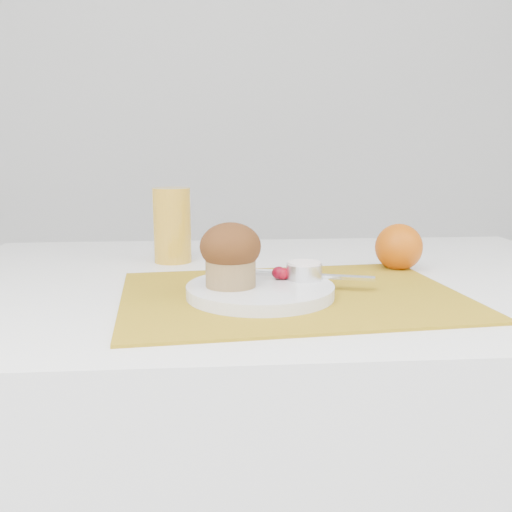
{
  "coord_description": "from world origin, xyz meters",
  "views": [
    {
      "loc": [
        -0.12,
        -0.91,
        0.98
      ],
      "look_at": [
        -0.05,
        -0.01,
        0.8
      ],
      "focal_mm": 40.0,
      "sensor_mm": 36.0,
      "label": 1
    }
  ],
  "objects": [
    {
      "name": "cream",
      "position": [
        0.02,
        -0.06,
        0.8
      ],
      "size": [
        0.06,
        0.06,
        0.01
      ],
      "primitive_type": "cylinder",
      "rotation": [
        0.0,
        0.0,
        0.24
      ],
      "color": "white",
      "rests_on": "ramekin"
    },
    {
      "name": "table",
      "position": [
        0.0,
        0.05,
        0.38
      ],
      "size": [
        1.2,
        0.8,
        0.75
      ],
      "primitive_type": "cube",
      "color": "white",
      "rests_on": "ground"
    },
    {
      "name": "juice_glass",
      "position": [
        -0.19,
        0.2,
        0.82
      ],
      "size": [
        0.09,
        0.09,
        0.14
      ],
      "primitive_type": "cylinder",
      "rotation": [
        0.0,
        0.0,
        -0.38
      ],
      "color": "gold",
      "rests_on": "table"
    },
    {
      "name": "muffin",
      "position": [
        -0.09,
        -0.1,
        0.82
      ],
      "size": [
        0.09,
        0.09,
        0.09
      ],
      "color": "#967648",
      "rests_on": "plate"
    },
    {
      "name": "ramekin",
      "position": [
        0.02,
        -0.06,
        0.78
      ],
      "size": [
        0.06,
        0.06,
        0.02
      ],
      "primitive_type": "cylinder",
      "rotation": [
        0.0,
        0.0,
        -0.1
      ],
      "color": "silver",
      "rests_on": "plate"
    },
    {
      "name": "orange",
      "position": [
        0.22,
        0.09,
        0.79
      ],
      "size": [
        0.09,
        0.09,
        0.09
      ],
      "primitive_type": "sphere",
      "color": "#BE5206",
      "rests_on": "table"
    },
    {
      "name": "butter_knife",
      "position": [
        0.04,
        -0.05,
        0.77
      ],
      "size": [
        0.19,
        0.07,
        0.0
      ],
      "primitive_type": "cube",
      "rotation": [
        0.0,
        0.0,
        -0.3
      ],
      "color": "silver",
      "rests_on": "plate"
    },
    {
      "name": "raspberry_far",
      "position": [
        -0.01,
        -0.06,
        0.78
      ],
      "size": [
        0.02,
        0.02,
        0.02
      ],
      "primitive_type": "ellipsoid",
      "color": "#60020C",
      "rests_on": "plate"
    },
    {
      "name": "placemat",
      "position": [
        0.0,
        -0.08,
        0.75
      ],
      "size": [
        0.54,
        0.42,
        0.0
      ],
      "primitive_type": "cube",
      "rotation": [
        0.0,
        0.0,
        0.09
      ],
      "color": "#A27D16",
      "rests_on": "table"
    },
    {
      "name": "raspberry_near",
      "position": [
        -0.02,
        -0.06,
        0.78
      ],
      "size": [
        0.02,
        0.02,
        0.02
      ],
      "primitive_type": "ellipsoid",
      "color": "#51020D",
      "rests_on": "plate"
    },
    {
      "name": "plate",
      "position": [
        -0.05,
        -0.09,
        0.76
      ],
      "size": [
        0.23,
        0.23,
        0.02
      ],
      "primitive_type": "cylinder",
      "rotation": [
        0.0,
        0.0,
        0.04
      ],
      "color": "silver",
      "rests_on": "placemat"
    }
  ]
}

